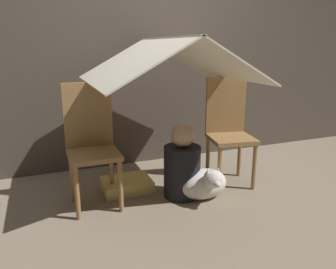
% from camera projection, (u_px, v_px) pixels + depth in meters
% --- Properties ---
extents(ground_plane, '(8.80, 8.80, 0.00)m').
position_uv_depth(ground_plane, '(177.00, 203.00, 2.64)').
color(ground_plane, gray).
extents(wall_back, '(7.00, 0.05, 2.50)m').
position_uv_depth(wall_back, '(136.00, 43.00, 3.28)').
color(wall_back, '#4C4238').
rests_on(wall_back, ground_plane).
extents(chair_left, '(0.38, 0.38, 0.96)m').
position_uv_depth(chair_left, '(92.00, 141.00, 2.53)').
color(chair_left, olive).
rests_on(chair_left, ground_plane).
extents(chair_right, '(0.43, 0.43, 0.96)m').
position_uv_depth(chair_right, '(229.00, 127.00, 2.96)').
color(chair_right, olive).
rests_on(chair_right, ground_plane).
extents(sheet_canopy, '(1.22, 1.18, 0.34)m').
position_uv_depth(sheet_canopy, '(168.00, 59.00, 2.51)').
color(sheet_canopy, silver).
extents(person_front, '(0.30, 0.30, 0.62)m').
position_uv_depth(person_front, '(182.00, 166.00, 2.71)').
color(person_front, black).
rests_on(person_front, ground_plane).
extents(dog, '(0.42, 0.39, 0.32)m').
position_uv_depth(dog, '(204.00, 183.00, 2.68)').
color(dog, silver).
rests_on(dog, ground_plane).
extents(floor_cushion, '(0.41, 0.33, 0.10)m').
position_uv_depth(floor_cushion, '(127.00, 185.00, 2.87)').
color(floor_cushion, '#E5CC66').
rests_on(floor_cushion, ground_plane).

